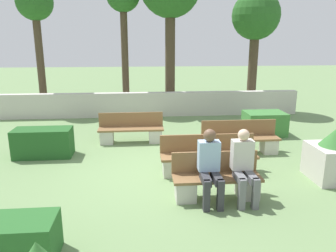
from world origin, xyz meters
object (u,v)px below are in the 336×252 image
bench_front (216,182)px  person_seated_man (244,163)px  tree_leftmost (35,9)px  person_seated_woman (210,163)px  bench_right_side (240,141)px  tree_rightmost (256,19)px  planter_corner_left (334,157)px  bench_left_side (208,159)px  bench_back (131,132)px  tree_center_left (123,3)px

bench_front → person_seated_man: bearing=-16.8°
tree_leftmost → person_seated_woman: bearing=-58.2°
person_seated_man → tree_leftmost: bearing=124.7°
bench_right_side → tree_rightmost: tree_rightmost is taller
bench_right_side → person_seated_woman: bearing=-106.4°
person_seated_woman → planter_corner_left: person_seated_woman is taller
planter_corner_left → tree_rightmost: (0.57, 6.86, 3.13)m
bench_right_side → bench_left_side: bearing=-119.7°
bench_front → person_seated_woman: (-0.16, -0.13, 0.42)m
bench_right_side → bench_back: same height
bench_back → planter_corner_left: planter_corner_left is taller
tree_rightmost → tree_leftmost: bearing=176.1°
person_seated_woman → tree_rightmost: (3.33, 7.60, 2.88)m
bench_left_side → planter_corner_left: 2.57m
bench_front → tree_rightmost: bearing=67.0°
planter_corner_left → tree_center_left: bearing=121.6°
bench_front → bench_left_side: 1.15m
person_seated_man → tree_rightmost: (2.73, 7.60, 2.90)m
person_seated_man → planter_corner_left: person_seated_man is taller
bench_front → tree_leftmost: 10.26m
bench_back → tree_leftmost: tree_leftmost is taller
bench_front → tree_center_left: bearing=103.5°
bench_right_side → planter_corner_left: bearing=-39.3°
tree_center_left → tree_rightmost: 5.13m
bench_right_side → bench_front: bearing=-104.7°
bench_front → bench_back: bearing=114.6°
person_seated_woman → tree_rightmost: bearing=66.3°
planter_corner_left → person_seated_woman: bearing=-165.0°
planter_corner_left → tree_leftmost: (-7.82, 7.43, 3.48)m
person_seated_woman → planter_corner_left: (2.76, 0.74, -0.24)m
planter_corner_left → bench_right_side: bearing=129.0°
person_seated_woman → bench_right_side: bearing=61.9°
bench_left_side → bench_right_side: (1.08, 1.23, -0.00)m
bench_right_side → tree_rightmost: 6.38m
person_seated_man → person_seated_woman: bearing=179.7°
person_seated_man → planter_corner_left: (2.15, 0.74, -0.23)m
bench_left_side → bench_front: bearing=-88.1°
person_seated_man → tree_rightmost: 8.58m
tree_leftmost → tree_rightmost: size_ratio=1.05×
bench_left_side → planter_corner_left: (2.51, -0.54, 0.16)m
tree_center_left → tree_rightmost: size_ratio=1.10×
bench_back → planter_corner_left: (4.22, -2.93, 0.17)m
bench_left_side → person_seated_woman: bearing=-94.7°
bench_right_side → tree_leftmost: size_ratio=0.40×
bench_front → person_seated_man: 0.62m
person_seated_man → tree_center_left: 9.09m
tree_rightmost → bench_front: bearing=-113.0°
planter_corner_left → tree_leftmost: size_ratio=0.23×
bench_left_side → planter_corner_left: size_ratio=1.88×
tree_rightmost → bench_right_side: bearing=-111.4°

